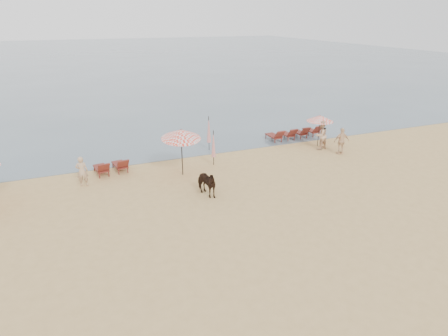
% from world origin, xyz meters
% --- Properties ---
extents(ground, '(120.00, 120.00, 0.00)m').
position_xyz_m(ground, '(0.00, 0.00, 0.00)').
color(ground, tan).
rests_on(ground, ground).
extents(sea, '(160.00, 140.00, 0.06)m').
position_xyz_m(sea, '(0.00, 80.00, 0.00)').
color(sea, '#51606B').
rests_on(sea, ground).
extents(lounger_cluster_left, '(1.94, 1.89, 0.61)m').
position_xyz_m(lounger_cluster_left, '(-5.27, 9.15, 0.43)').
color(lounger_cluster_left, maroon).
rests_on(lounger_cluster_left, ground).
extents(lounger_cluster_right, '(4.04, 1.89, 0.63)m').
position_xyz_m(lounger_cluster_right, '(7.95, 10.97, 0.44)').
color(lounger_cluster_right, maroon).
rests_on(lounger_cluster_right, ground).
extents(umbrella_open_left_b, '(2.18, 2.22, 2.78)m').
position_xyz_m(umbrella_open_left_b, '(-1.55, 7.46, 2.41)').
color(umbrella_open_left_b, black).
rests_on(umbrella_open_left_b, ground).
extents(umbrella_open_right, '(1.79, 1.79, 2.18)m').
position_xyz_m(umbrella_open_right, '(8.55, 8.90, 1.96)').
color(umbrella_open_right, black).
rests_on(umbrella_open_right, ground).
extents(umbrella_closed_left, '(0.28, 0.28, 2.34)m').
position_xyz_m(umbrella_closed_left, '(1.24, 10.84, 1.44)').
color(umbrella_closed_left, black).
rests_on(umbrella_closed_left, ground).
extents(umbrella_closed_right, '(0.26, 0.26, 2.17)m').
position_xyz_m(umbrella_closed_right, '(0.60, 8.21, 1.34)').
color(umbrella_closed_right, black).
rests_on(umbrella_closed_right, ground).
extents(cow, '(1.21, 1.78, 1.38)m').
position_xyz_m(cow, '(-1.22, 4.45, 0.69)').
color(cow, black).
rests_on(cow, ground).
extents(beachgoer_left, '(0.65, 0.47, 1.65)m').
position_xyz_m(beachgoer_left, '(-6.85, 7.96, 0.82)').
color(beachgoer_left, tan).
rests_on(beachgoer_left, ground).
extents(beachgoer_right_a, '(1.10, 0.96, 1.95)m').
position_xyz_m(beachgoer_right_a, '(8.32, 8.32, 0.97)').
color(beachgoer_right_a, tan).
rests_on(beachgoer_right_a, ground).
extents(beachgoer_right_b, '(1.08, 0.59, 1.75)m').
position_xyz_m(beachgoer_right_b, '(8.98, 6.99, 0.88)').
color(beachgoer_right_b, '#E3B98E').
rests_on(beachgoer_right_b, ground).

